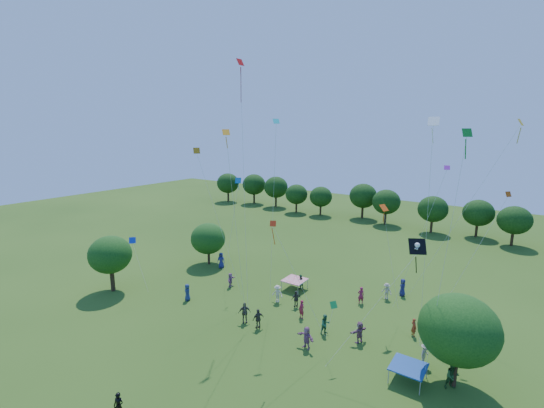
{
  "coord_description": "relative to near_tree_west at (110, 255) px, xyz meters",
  "views": [
    {
      "loc": [
        15.52,
        -8.46,
        16.55
      ],
      "look_at": [
        0.0,
        14.0,
        11.0
      ],
      "focal_mm": 24.0,
      "sensor_mm": 36.0,
      "label": 1
    }
  ],
  "objects": [
    {
      "name": "small_kite_6",
      "position": [
        29.27,
        4.56,
        10.29
      ],
      "size": [
        0.7,
        1.72,
        16.06
      ],
      "color": "white"
    },
    {
      "name": "crowd_person_11",
      "position": [
        24.87,
        5.59,
        -3.08
      ],
      "size": [
        1.24,
        1.74,
        1.77
      ],
      "primitive_type": "imported",
      "rotation": [
        0.0,
        0.0,
        4.27
      ],
      "color": "#854D69",
      "rests_on": "ground"
    },
    {
      "name": "tent_blue",
      "position": [
        29.25,
        3.15,
        -2.93
      ],
      "size": [
        2.2,
        2.2,
        1.1
      ],
      "color": "navy",
      "rests_on": "ground"
    },
    {
      "name": "near_tree_north",
      "position": [
        2.74,
        11.41,
        -0.64
      ],
      "size": [
        4.28,
        4.28,
        5.25
      ],
      "color": "#422B19",
      "rests_on": "ground"
    },
    {
      "name": "crowd_person_17",
      "position": [
        21.79,
        2.55,
        -3.08
      ],
      "size": [
        1.74,
        0.94,
        1.77
      ],
      "primitive_type": "imported",
      "rotation": [
        0.0,
        0.0,
        6.06
      ],
      "color": "#895079",
      "rests_on": "ground"
    },
    {
      "name": "small_kite_9",
      "position": [
        24.86,
        10.47,
        5.14
      ],
      "size": [
        2.14,
        0.84,
        9.03
      ],
      "color": "#DB470B"
    },
    {
      "name": "crowd_person_9",
      "position": [
        29.79,
        5.54,
        -3.13
      ],
      "size": [
        0.62,
        1.14,
        1.67
      ],
      "primitive_type": "imported",
      "rotation": [
        0.0,
        0.0,
        1.45
      ],
      "color": "#AFA38C",
      "rests_on": "ground"
    },
    {
      "name": "near_tree_west",
      "position": [
        0.0,
        0.0,
        0.0
      ],
      "size": [
        4.31,
        4.31,
        5.92
      ],
      "color": "#422B19",
      "rests_on": "ground"
    },
    {
      "name": "small_kite_4",
      "position": [
        9.62,
        8.9,
        5.99
      ],
      "size": [
        1.65,
        1.15,
        10.41
      ],
      "color": "#1265B5"
    },
    {
      "name": "small_kite_1",
      "position": [
        32.24,
        15.27,
        10.21
      ],
      "size": [
        7.24,
        1.94,
        16.15
      ],
      "color": "#DBA30B"
    },
    {
      "name": "crowd_person_15",
      "position": [
        24.25,
        14.44,
        -3.14
      ],
      "size": [
        1.14,
        0.64,
        1.65
      ],
      "primitive_type": "imported",
      "rotation": [
        0.0,
        0.0,
        6.14
      ],
      "color": "#A29882",
      "rests_on": "ground"
    },
    {
      "name": "crowd_person_1",
      "position": [
        22.5,
        12.02,
        -3.11
      ],
      "size": [
        0.75,
        0.72,
        1.71
      ],
      "primitive_type": "imported",
      "rotation": [
        0.0,
        0.0,
        3.83
      ],
      "color": "maroon",
      "rests_on": "ground"
    },
    {
      "name": "crowd_person_10",
      "position": [
        15.45,
        2.81,
        -3.04
      ],
      "size": [
        1.1,
        1.13,
        1.85
      ],
      "primitive_type": "imported",
      "rotation": [
        0.0,
        0.0,
        0.82
      ],
      "color": "#423C35",
      "rests_on": "ground"
    },
    {
      "name": "crowd_person_8",
      "position": [
        22.08,
        5.19,
        -3.11
      ],
      "size": [
        0.83,
        0.95,
        1.7
      ],
      "primitive_type": "imported",
      "rotation": [
        0.0,
        0.0,
        1.01
      ],
      "color": "#285E3F",
      "rests_on": "ground"
    },
    {
      "name": "small_kite_10",
      "position": [
        10.65,
        3.52,
        8.07
      ],
      "size": [
        3.95,
        1.85,
        13.73
      ],
      "color": "orange"
    },
    {
      "name": "crowd_person_0",
      "position": [
        8.13,
        2.91,
        -3.12
      ],
      "size": [
        0.93,
        0.87,
        1.69
      ],
      "primitive_type": "imported",
      "rotation": [
        0.0,
        0.0,
        5.6
      ],
      "color": "navy",
      "rests_on": "ground"
    },
    {
      "name": "pirate_kite",
      "position": [
        28.89,
        4.01,
        5.04
      ],
      "size": [
        4.8,
        4.98,
        8.31
      ],
      "color": "black"
    },
    {
      "name": "small_kite_11",
      "position": [
        31.0,
        3.86,
        9.31
      ],
      "size": [
        1.18,
        1.22,
        15.36
      ],
      "color": "#167B1F"
    },
    {
      "name": "crowd_person_3",
      "position": [
        15.65,
        7.68,
        -3.1
      ],
      "size": [
        1.18,
        0.63,
        1.73
      ],
      "primitive_type": "imported",
      "rotation": [
        0.0,
        0.0,
        6.39
      ],
      "color": "beige",
      "rests_on": "ground"
    },
    {
      "name": "red_high_kite",
      "position": [
        13.2,
        5.63,
        14.44
      ],
      "size": [
        4.12,
        4.59,
        21.44
      ],
      "color": "red"
    },
    {
      "name": "crowd_person_6",
      "position": [
        25.36,
        16.07,
        -3.07
      ],
      "size": [
        0.58,
        0.94,
        1.79
      ],
      "primitive_type": "imported",
      "rotation": [
        0.0,
        0.0,
        4.84
      ],
      "color": "navy",
      "rests_on": "ground"
    },
    {
      "name": "small_kite_2",
      "position": [
        16.44,
        0.29,
        9.06
      ],
      "size": [
        0.57,
        2.37,
        15.33
      ],
      "color": "orange"
    },
    {
      "name": "crowd_person_5",
      "position": [
        9.52,
        7.77,
        -3.19
      ],
      "size": [
        0.86,
        1.52,
        1.54
      ],
      "primitive_type": "imported",
      "rotation": [
        0.0,
        0.0,
        1.83
      ],
      "color": "#955789",
      "rests_on": "ground"
    },
    {
      "name": "tent_red_stripe",
      "position": [
        15.55,
        11.12,
        -2.93
      ],
      "size": [
        2.2,
        2.2,
        1.1
      ],
      "color": "red",
      "rests_on": "ground"
    },
    {
      "name": "near_tree_east",
      "position": [
        31.83,
        4.35,
        0.11
      ],
      "size": [
        4.96,
        4.96,
        6.31
      ],
      "color": "#422B19",
      "rests_on": "ground"
    },
    {
      "name": "small_kite_12",
      "position": [
        3.53,
        0.46,
        1.58
      ],
      "size": [
        2.68,
        0.66,
        4.95
      ],
      "color": "#1335C5"
    },
    {
      "name": "crowd_person_7",
      "position": [
        28.18,
        9.04,
        -3.2
      ],
      "size": [
        0.67,
        0.65,
        1.53
      ],
      "primitive_type": "imported",
      "rotation": [
        0.0,
        0.0,
        2.43
      ],
      "color": "maroon",
      "rests_on": "ground"
    },
    {
      "name": "treeline",
      "position": [
        16.77,
        44.05,
        0.13
      ],
      "size": [
        88.01,
        8.77,
        6.77
      ],
      "color": "#422B19",
      "rests_on": "ground"
    },
    {
      "name": "small_kite_0",
      "position": [
        32.28,
        7.56,
        5.23
      ],
      "size": [
        4.3,
        2.84,
        11.31
      ],
      "color": "#CC4B0C"
    },
    {
      "name": "crowd_person_4",
      "position": [
        17.71,
        7.83,
        -3.14
      ],
      "size": [
        0.91,
        1.04,
        1.64
      ],
      "primitive_type": "imported",
      "rotation": [
        0.0,
        0.0,
        4.1
      ],
      "color": "#3A372F",
      "rests_on": "ground"
    },
    {
      "name": "crowd_person_2",
      "position": [
        31.8,
        4.02,
        -3.07
      ],
      "size": [
        0.98,
        0.91,
        1.78
      ],
      "primitive_type": "imported",
      "rotation": [
        0.0,
        0.0,
        0.66
      ],
      "color": "#275323",
      "rests_on": "ground"
    },
    {
      "name": "small_kite_5",
      "position": [
        28.27,
        11.59,
        6.45
      ],
      "size": [
        3.3,
        1.72,
        12.49
      ],
      "color": "purple"
    },
    {
      "name": "small_kite_7",
      "position": [
        16.44,
        6.01,
        9.5
      ],
      "size": [
        0.61,
        1.54,
        16.21
      ],
      "color": "#0CB2B6"
    },
    {
      "name": "crowd_person_12",
      "position": [
        4.97,
        11.27,
        -3.0
      ],
      "size": [
        1.07,
        0.82,
        1.93
      ],
      "primitive_type": "imported",
      "rotation": [
        0.0,
        0.0,
        0.37
      ],
      "color": "navy",
      "rests_on": "ground"
    },
    {
      "name": "crowd_person_16",
      "position": [
        17.01,
        2.74,
        -3.09
      ],
      "size": [
        0.88,
        1.12,
        1.74
      ],
      "primitive_type": "imported",
      "rotation": [
        0.0,
        0.0,
        4.24
      ],
      "color": "#3C3730",
      "rests_on": "ground"
    },
    {
      "name": "crowd_person_14",
      "position": [
        15.95,
        11.62,
        -3.19
      ],
      "size": [
        0.65,
        0.86,
        1.54
      ],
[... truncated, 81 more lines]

